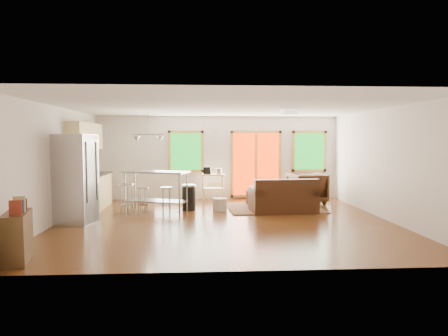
{
  "coord_description": "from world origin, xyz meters",
  "views": [
    {
      "loc": [
        -0.56,
        -9.0,
        1.85
      ],
      "look_at": [
        0.0,
        0.3,
        1.2
      ],
      "focal_mm": 32.0,
      "sensor_mm": 36.0,
      "label": 1
    }
  ],
  "objects": [
    {
      "name": "cabinets",
      "position": [
        -3.49,
        1.7,
        0.93
      ],
      "size": [
        0.64,
        2.24,
        2.3
      ],
      "color": "#DDC57E",
      "rests_on": "floor"
    },
    {
      "name": "trash_can",
      "position": [
        -0.86,
        1.54,
        0.34
      ],
      "size": [
        0.48,
        0.48,
        0.68
      ],
      "rotation": [
        0.0,
        0.0,
        0.38
      ],
      "color": "black",
      "rests_on": "floor"
    },
    {
      "name": "island",
      "position": [
        -1.7,
        1.36,
        0.73
      ],
      "size": [
        1.79,
        1.18,
        1.05
      ],
      "rotation": [
        0.0,
        0.0,
        -0.34
      ],
      "color": "#B7BABC",
      "rests_on": "floor"
    },
    {
      "name": "window_left",
      "position": [
        -1.0,
        3.46,
        1.5
      ],
      "size": [
        1.1,
        0.05,
        1.3
      ],
      "color": "#0E5F15",
      "rests_on": "back_wall"
    },
    {
      "name": "floor",
      "position": [
        0.0,
        0.0,
        -0.01
      ],
      "size": [
        7.5,
        7.0,
        0.02
      ],
      "primitive_type": "cube",
      "color": "#3E200C",
      "rests_on": "ground"
    },
    {
      "name": "front_wall",
      "position": [
        0.0,
        -3.51,
        1.3
      ],
      "size": [
        7.5,
        0.02,
        2.6
      ],
      "primitive_type": "cube",
      "color": "beige",
      "rests_on": "ground"
    },
    {
      "name": "bar_stool_c",
      "position": [
        -1.43,
        1.2,
        0.49
      ],
      "size": [
        0.35,
        0.35,
        0.66
      ],
      "rotation": [
        0.0,
        0.0,
        0.16
      ],
      "color": "#B7BABC",
      "rests_on": "floor"
    },
    {
      "name": "cup",
      "position": [
        -1.55,
        1.69,
        1.02
      ],
      "size": [
        0.14,
        0.12,
        0.13
      ],
      "primitive_type": "imported",
      "rotation": [
        0.0,
        0.0,
        -0.1
      ],
      "color": "silver",
      "rests_on": "island"
    },
    {
      "name": "pendant_light",
      "position": [
        -1.9,
        1.5,
        1.9
      ],
      "size": [
        0.8,
        0.18,
        0.79
      ],
      "color": "gray",
      "rests_on": "ceiling"
    },
    {
      "name": "ceiling_flush",
      "position": [
        1.6,
        0.6,
        2.53
      ],
      "size": [
        0.35,
        0.35,
        0.12
      ],
      "primitive_type": "cube",
      "color": "white",
      "rests_on": "ceiling"
    },
    {
      "name": "ceiling",
      "position": [
        0.0,
        0.0,
        2.61
      ],
      "size": [
        7.5,
        7.0,
        0.02
      ],
      "primitive_type": "cube",
      "color": "silver",
      "rests_on": "ground"
    },
    {
      "name": "coffee_table",
      "position": [
        1.92,
        2.06,
        0.35
      ],
      "size": [
        1.06,
        0.69,
        0.41
      ],
      "rotation": [
        0.0,
        0.0,
        0.08
      ],
      "color": "#3E2914",
      "rests_on": "floor"
    },
    {
      "name": "book",
      "position": [
        2.03,
        1.6,
        0.56
      ],
      "size": [
        0.23,
        0.08,
        0.31
      ],
      "primitive_type": "imported",
      "rotation": [
        0.0,
        0.0,
        0.23
      ],
      "color": "maroon",
      "rests_on": "coffee_table"
    },
    {
      "name": "left_wall",
      "position": [
        -3.76,
        0.0,
        1.3
      ],
      "size": [
        0.02,
        7.0,
        2.6
      ],
      "primitive_type": "cube",
      "color": "beige",
      "rests_on": "ground"
    },
    {
      "name": "loveseat",
      "position": [
        1.58,
        1.07,
        0.35
      ],
      "size": [
        1.71,
        1.05,
        0.88
      ],
      "rotation": [
        0.0,
        0.0,
        0.07
      ],
      "color": "black",
      "rests_on": "floor"
    },
    {
      "name": "window_right",
      "position": [
        2.9,
        3.46,
        1.5
      ],
      "size": [
        1.1,
        0.05,
        1.3
      ],
      "color": "#0E5F15",
      "rests_on": "back_wall"
    },
    {
      "name": "back_wall",
      "position": [
        0.0,
        3.51,
        1.3
      ],
      "size": [
        7.5,
        0.02,
        2.6
      ],
      "primitive_type": "cube",
      "color": "beige",
      "rests_on": "ground"
    },
    {
      "name": "french_doors",
      "position": [
        1.2,
        3.46,
        1.1
      ],
      "size": [
        1.6,
        0.05,
        2.1
      ],
      "color": "#C42100",
      "rests_on": "back_wall"
    },
    {
      "name": "refrigerator",
      "position": [
        -3.34,
        0.02,
        0.99
      ],
      "size": [
        0.92,
        0.9,
        1.98
      ],
      "rotation": [
        0.0,
        0.0,
        -0.18
      ],
      "color": "#B7BABC",
      "rests_on": "floor"
    },
    {
      "name": "bar_stool_a",
      "position": [
        -2.41,
        1.09,
        0.57
      ],
      "size": [
        0.48,
        0.48,
        0.77
      ],
      "rotation": [
        0.0,
        0.0,
        -0.39
      ],
      "color": "#B7BABC",
      "rests_on": "floor"
    },
    {
      "name": "bar_stool_b",
      "position": [
        -2.03,
        1.22,
        0.49
      ],
      "size": [
        0.36,
        0.36,
        0.66
      ],
      "rotation": [
        0.0,
        0.0,
        -0.19
      ],
      "color": "#B7BABC",
      "rests_on": "floor"
    },
    {
      "name": "right_wall",
      "position": [
        3.76,
        0.0,
        1.3
      ],
      "size": [
        0.02,
        7.0,
        2.6
      ],
      "primitive_type": "cube",
      "color": "beige",
      "rests_on": "ground"
    },
    {
      "name": "kitchen_cart",
      "position": [
        -0.19,
        3.0,
        0.71
      ],
      "size": [
        0.74,
        0.53,
        1.05
      ],
      "rotation": [
        0.0,
        0.0,
        -0.13
      ],
      "color": "#DDC57E",
      "rests_on": "floor"
    },
    {
      "name": "vase",
      "position": [
        1.7,
        1.71,
        0.5
      ],
      "size": [
        0.19,
        0.2,
        0.29
      ],
      "rotation": [
        0.0,
        0.0,
        0.17
      ],
      "color": "silver",
      "rests_on": "coffee_table"
    },
    {
      "name": "armchair",
      "position": [
        2.55,
        2.42,
        0.49
      ],
      "size": [
        1.08,
        1.03,
        0.98
      ],
      "primitive_type": "imported",
      "rotation": [
        0.0,
        0.0,
        3.3
      ],
      "color": "black",
      "rests_on": "floor"
    },
    {
      "name": "ottoman",
      "position": [
        1.16,
        2.15,
        0.21
      ],
      "size": [
        0.81,
        0.81,
        0.42
      ],
      "primitive_type": "cube",
      "rotation": [
        0.0,
        0.0,
        0.37
      ],
      "color": "black",
      "rests_on": "floor"
    },
    {
      "name": "pouf",
      "position": [
        -0.05,
        1.36,
        0.17
      ],
      "size": [
        0.46,
        0.46,
        0.33
      ],
      "primitive_type": "cylinder",
      "rotation": [
        0.0,
        0.0,
        -0.23
      ],
      "color": "beige",
      "rests_on": "floor"
    },
    {
      "name": "bookshelf",
      "position": [
        -3.35,
        -2.84,
        0.39
      ],
      "size": [
        0.53,
        0.9,
        1.0
      ],
      "rotation": [
        0.0,
        0.0,
        0.24
      ],
      "color": "#3E2914",
      "rests_on": "floor"
    },
    {
      "name": "rug",
      "position": [
        1.44,
        1.67,
        0.01
      ],
      "size": [
        2.59,
        2.04,
        0.02
      ],
      "primitive_type": "cube",
      "rotation": [
        0.0,
        0.0,
        0.05
      ],
      "color": "#475A34",
      "rests_on": "floor"
    }
  ]
}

